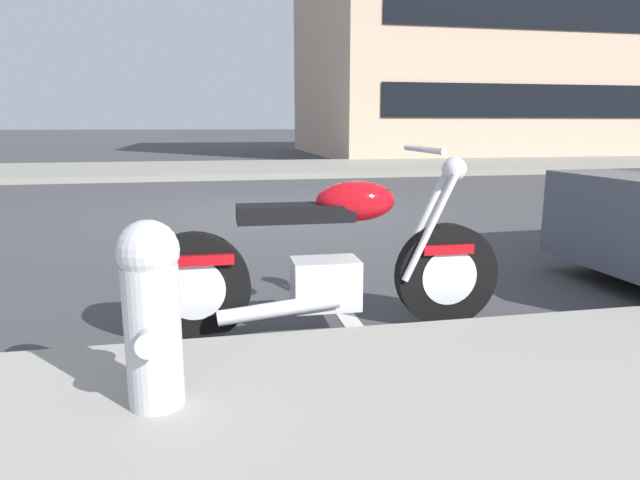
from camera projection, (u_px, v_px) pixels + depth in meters
name	position (u px, v px, depth m)	size (l,w,h in m)	color
ground_plane	(271.00, 213.00, 7.97)	(260.00, 260.00, 0.00)	#3D3D3F
sidewalk_far_curb	(628.00, 163.00, 17.39)	(120.00, 5.00, 0.14)	gray
parking_stall_stripe	(342.00, 309.00, 3.84)	(0.12, 2.20, 0.01)	silver
parked_motorcycle	(329.00, 263.00, 3.35)	(2.19, 0.62, 1.12)	black
fire_hydrant	(152.00, 309.00, 2.18)	(0.24, 0.36, 0.76)	#B7B7BC
townhouse_behind_pole	(465.00, 44.00, 23.70)	(12.96, 11.32, 9.15)	tan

